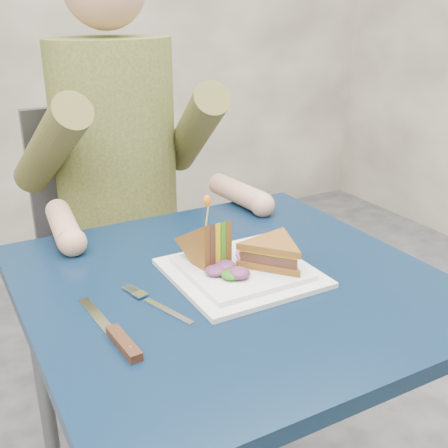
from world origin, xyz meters
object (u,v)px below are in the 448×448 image
chair (113,236)px  sandwich_flat (273,253)px  diner (116,122)px  table (231,315)px  sandwich_upright (208,246)px  plate (241,271)px  knife (118,338)px  fork (158,305)px

chair → sandwich_flat: chair is taller
chair → diner: 0.39m
table → sandwich_upright: (-0.02, 0.05, 0.13)m
diner → sandwich_flat: 0.67m
chair → plate: (0.02, -0.74, 0.20)m
knife → plate: bearing=19.7°
table → chair: size_ratio=0.81×
fork → chair: bearing=78.1°
knife → table: bearing=20.4°
chair → diner: bearing=-90.0°
diner → fork: bearing=-103.8°
table → chair: chair is taller
table → sandwich_flat: (0.08, -0.02, 0.12)m
chair → sandwich_upright: (-0.02, -0.69, 0.24)m
sandwich_flat → sandwich_upright: sandwich_upright is taller
diner → fork: size_ratio=4.24×
sandwich_upright → knife: sandwich_upright is taller
fork → knife: (-0.09, -0.07, 0.00)m
chair → sandwich_upright: 0.74m
sandwich_upright → sandwich_flat: bearing=-34.1°
plate → knife: 0.30m
fork → table: bearing=9.6°
sandwich_upright → table: bearing=-63.5°
sandwich_upright → fork: size_ratio=0.76×
diner → plate: diner is taller
table → fork: (-0.16, -0.03, 0.08)m
table → sandwich_flat: bearing=-14.5°
diner → knife: (-0.26, -0.73, -0.18)m
sandwich_upright → fork: (-0.14, -0.08, -0.05)m
sandwich_upright → plate: bearing=-42.9°
table → diner: size_ratio=1.01×
chair → fork: bearing=-101.9°
sandwich_flat → fork: sandwich_flat is taller
plate → knife: (-0.28, -0.10, -0.00)m
table → sandwich_flat: 0.15m
table → chair: bearing=90.0°
diner → sandwich_upright: 0.60m
diner → sandwich_flat: bearing=-83.1°
table → fork: size_ratio=4.27×
diner → sandwich_flat: size_ratio=3.66×
diner → knife: diner is taller
sandwich_upright → knife: (-0.23, -0.14, -0.05)m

